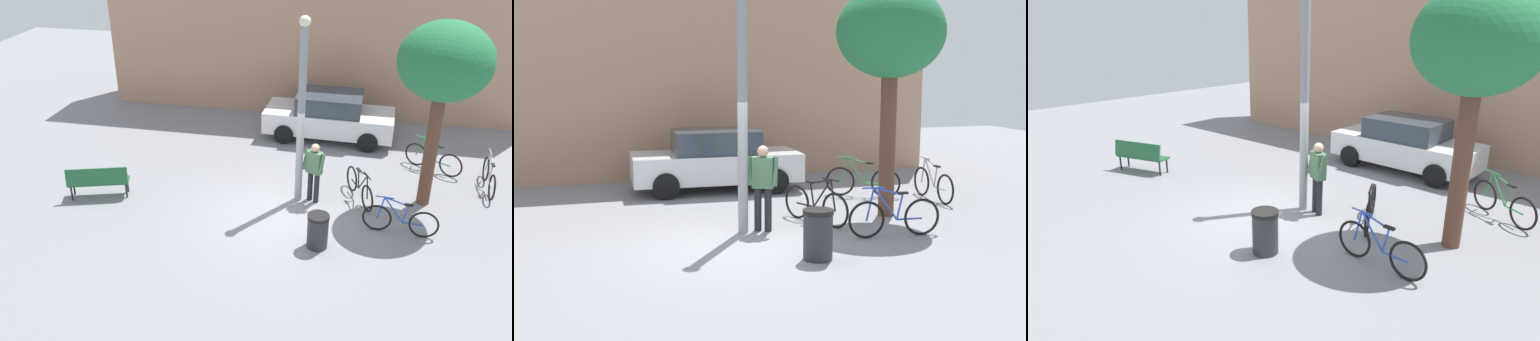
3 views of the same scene
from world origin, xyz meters
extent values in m
plane|color=gray|center=(0.00, 0.00, 0.00)|extent=(36.00, 36.00, 0.00)
cube|color=tan|center=(0.00, 8.04, 3.03)|extent=(15.27, 2.00, 6.07)
cylinder|color=gray|center=(0.32, 0.88, 2.31)|extent=(0.19, 0.19, 4.62)
sphere|color=#F2EACC|center=(0.32, 0.88, 4.74)|extent=(0.28, 0.28, 0.28)
cylinder|color=#232328|center=(0.81, 0.85, 0.42)|extent=(0.14, 0.14, 0.85)
cylinder|color=#232328|center=(0.63, 0.94, 0.42)|extent=(0.14, 0.14, 0.85)
cube|color=#47704C|center=(0.72, 0.89, 1.15)|extent=(0.46, 0.38, 0.60)
sphere|color=tan|center=(0.72, 0.89, 1.56)|extent=(0.22, 0.22, 0.22)
cylinder|color=#47704C|center=(0.92, 0.73, 1.18)|extent=(0.18, 0.25, 0.55)
cylinder|color=#47704C|center=(0.47, 0.96, 1.18)|extent=(0.18, 0.25, 0.55)
cube|color=#236038|center=(-4.97, -0.04, 0.45)|extent=(1.66, 0.91, 0.06)
cube|color=#236038|center=(-4.91, -0.22, 0.70)|extent=(1.56, 0.61, 0.44)
cylinder|color=black|center=(-5.70, -0.10, 0.21)|extent=(0.05, 0.05, 0.42)
cylinder|color=black|center=(-4.33, 0.33, 0.21)|extent=(0.05, 0.05, 0.42)
cylinder|color=black|center=(-5.61, -0.41, 0.21)|extent=(0.05, 0.05, 0.42)
cylinder|color=black|center=(-4.23, 0.03, 0.21)|extent=(0.05, 0.05, 0.42)
cylinder|color=brown|center=(3.60, 1.39, 1.54)|extent=(0.34, 0.34, 3.07)
ellipsoid|color=#247141|center=(3.60, 1.39, 3.86)|extent=(2.24, 2.24, 1.90)
torus|color=black|center=(2.39, -0.21, 0.36)|extent=(0.71, 0.11, 0.71)
torus|color=black|center=(3.49, -0.30, 0.36)|extent=(0.71, 0.11, 0.71)
cylinder|color=blue|center=(2.76, -0.24, 0.64)|extent=(0.50, 0.08, 0.64)
cylinder|color=blue|center=(2.81, -0.24, 0.88)|extent=(0.58, 0.09, 0.18)
cylinder|color=blue|center=(3.04, -0.26, 0.57)|extent=(0.14, 0.05, 0.48)
cylinder|color=blue|center=(3.24, -0.28, 0.33)|extent=(0.50, 0.08, 0.04)
cylinder|color=blue|center=(2.46, -0.21, 0.64)|extent=(0.17, 0.05, 0.63)
cube|color=black|center=(3.09, -0.27, 0.83)|extent=(0.21, 0.10, 0.04)
cylinder|color=blue|center=(2.52, -0.22, 0.95)|extent=(0.44, 0.07, 0.03)
torus|color=black|center=(3.51, 3.65, 0.36)|extent=(0.63, 0.41, 0.71)
torus|color=black|center=(4.45, 3.07, 0.36)|extent=(0.63, 0.41, 0.71)
cylinder|color=#338447|center=(3.82, 3.45, 0.64)|extent=(0.44, 0.29, 0.64)
cylinder|color=#338447|center=(3.87, 3.43, 0.88)|extent=(0.51, 0.33, 0.18)
cylinder|color=#338447|center=(4.07, 3.31, 0.57)|extent=(0.13, 0.10, 0.48)
cylinder|color=#338447|center=(4.24, 3.20, 0.33)|extent=(0.44, 0.29, 0.04)
cylinder|color=#338447|center=(3.57, 3.61, 0.64)|extent=(0.16, 0.12, 0.63)
cube|color=black|center=(4.11, 3.28, 0.83)|extent=(0.21, 0.17, 0.04)
cylinder|color=#338447|center=(3.62, 3.58, 0.95)|extent=(0.39, 0.26, 0.03)
torus|color=black|center=(5.42, 3.06, 0.36)|extent=(0.06, 0.71, 0.71)
torus|color=black|center=(5.40, 1.96, 0.36)|extent=(0.06, 0.71, 0.71)
cylinder|color=#ADADB7|center=(5.41, 2.69, 0.64)|extent=(0.05, 0.50, 0.64)
cylinder|color=#ADADB7|center=(5.41, 2.64, 0.88)|extent=(0.05, 0.58, 0.18)
cylinder|color=#ADADB7|center=(5.40, 2.41, 0.57)|extent=(0.04, 0.14, 0.48)
cylinder|color=#ADADB7|center=(5.40, 2.21, 0.33)|extent=(0.05, 0.50, 0.04)
cylinder|color=#ADADB7|center=(5.41, 2.99, 0.64)|extent=(0.04, 0.17, 0.63)
cube|color=black|center=(5.40, 2.36, 0.83)|extent=(0.08, 0.20, 0.04)
cylinder|color=#ADADB7|center=(5.41, 2.93, 0.95)|extent=(0.04, 0.44, 0.03)
torus|color=black|center=(2.14, 0.68, 0.36)|extent=(0.33, 0.67, 0.71)
torus|color=black|center=(1.70, 1.69, 0.36)|extent=(0.33, 0.67, 0.71)
cylinder|color=black|center=(1.99, 1.02, 0.64)|extent=(0.23, 0.47, 0.64)
cylinder|color=black|center=(1.97, 1.06, 0.88)|extent=(0.26, 0.55, 0.18)
cylinder|color=black|center=(1.88, 1.28, 0.57)|extent=(0.09, 0.14, 0.48)
cylinder|color=black|center=(1.80, 1.46, 0.33)|extent=(0.23, 0.47, 0.04)
cylinder|color=black|center=(2.11, 0.74, 0.64)|extent=(0.10, 0.17, 0.63)
cube|color=black|center=(1.86, 1.33, 0.83)|extent=(0.15, 0.22, 0.04)
cylinder|color=black|center=(2.09, 0.80, 0.95)|extent=(0.20, 0.42, 0.03)
cube|color=silver|center=(0.75, 5.17, 0.62)|extent=(4.26, 1.87, 0.70)
cube|color=#333D47|center=(0.75, 5.17, 1.25)|extent=(2.16, 1.65, 0.60)
cylinder|color=black|center=(2.13, 5.91, 0.32)|extent=(0.65, 0.25, 0.64)
cylinder|color=black|center=(2.06, 4.31, 0.32)|extent=(0.65, 0.25, 0.64)
cylinder|color=black|center=(-0.57, 6.02, 0.32)|extent=(0.65, 0.25, 0.64)
cylinder|color=black|center=(-0.64, 4.42, 0.32)|extent=(0.65, 0.25, 0.64)
cylinder|color=#2D2D33|center=(1.05, -1.18, 0.38)|extent=(0.49, 0.49, 0.77)
cylinder|color=black|center=(1.05, -1.18, 0.81)|extent=(0.51, 0.51, 0.08)
camera|label=1|loc=(1.78, -11.69, 7.44)|focal=37.99mm
camera|label=2|loc=(-2.85, -11.10, 3.25)|focal=46.60mm
camera|label=3|loc=(6.04, -6.38, 4.05)|focal=30.00mm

